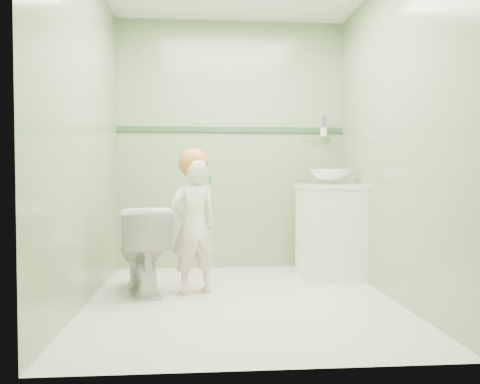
{
  "coord_description": "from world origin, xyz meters",
  "views": [
    {
      "loc": [
        -0.28,
        -3.42,
        0.91
      ],
      "look_at": [
        0.0,
        0.15,
        0.78
      ],
      "focal_mm": 35.85,
      "sensor_mm": 36.0,
      "label": 1
    }
  ],
  "objects": [
    {
      "name": "ground",
      "position": [
        0.0,
        0.0,
        0.0
      ],
      "size": [
        2.5,
        2.5,
        0.0
      ],
      "primitive_type": "plane",
      "color": "silver",
      "rests_on": "ground"
    },
    {
      "name": "room_shell",
      "position": [
        0.0,
        0.0,
        1.2
      ],
      "size": [
        2.5,
        2.54,
        2.4
      ],
      "color": "#8BA978",
      "rests_on": "ground"
    },
    {
      "name": "trim_stripe",
      "position": [
        0.0,
        1.24,
        1.35
      ],
      "size": [
        2.2,
        0.02,
        0.05
      ],
      "primitive_type": "cube",
      "color": "#305439",
      "rests_on": "room_shell"
    },
    {
      "name": "vanity",
      "position": [
        0.84,
        0.7,
        0.4
      ],
      "size": [
        0.52,
        0.5,
        0.8
      ],
      "primitive_type": "cube",
      "color": "white",
      "rests_on": "ground"
    },
    {
      "name": "counter",
      "position": [
        0.84,
        0.7,
        0.81
      ],
      "size": [
        0.54,
        0.52,
        0.04
      ],
      "primitive_type": "cube",
      "color": "white",
      "rests_on": "vanity"
    },
    {
      "name": "basin",
      "position": [
        0.84,
        0.7,
        0.89
      ],
      "size": [
        0.37,
        0.37,
        0.13
      ],
      "primitive_type": "imported",
      "color": "white",
      "rests_on": "counter"
    },
    {
      "name": "faucet",
      "position": [
        0.84,
        0.89,
        0.97
      ],
      "size": [
        0.03,
        0.13,
        0.18
      ],
      "color": "silver",
      "rests_on": "counter"
    },
    {
      "name": "cup_holder",
      "position": [
        0.89,
        1.18,
        1.33
      ],
      "size": [
        0.26,
        0.07,
        0.21
      ],
      "color": "silver",
      "rests_on": "room_shell"
    },
    {
      "name": "toilet",
      "position": [
        -0.74,
        0.27,
        0.34
      ],
      "size": [
        0.53,
        0.73,
        0.67
      ],
      "primitive_type": "imported",
      "rotation": [
        0.0,
        0.0,
        3.4
      ],
      "color": "white",
      "rests_on": "ground"
    },
    {
      "name": "toddler",
      "position": [
        -0.35,
        0.24,
        0.52
      ],
      "size": [
        0.44,
        0.38,
        1.03
      ],
      "primitive_type": "imported",
      "rotation": [
        0.0,
        0.0,
        3.56
      ],
      "color": "beige",
      "rests_on": "ground"
    },
    {
      "name": "hair_cap",
      "position": [
        -0.35,
        0.26,
        1.0
      ],
      "size": [
        0.23,
        0.23,
        0.23
      ],
      "primitive_type": "sphere",
      "color": "#B96F37",
      "rests_on": "toddler"
    },
    {
      "name": "teal_toothbrush",
      "position": [
        -0.23,
        0.15,
        0.88
      ],
      "size": [
        0.1,
        0.14,
        0.08
      ],
      "color": "#0B8B85",
      "rests_on": "toddler"
    }
  ]
}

